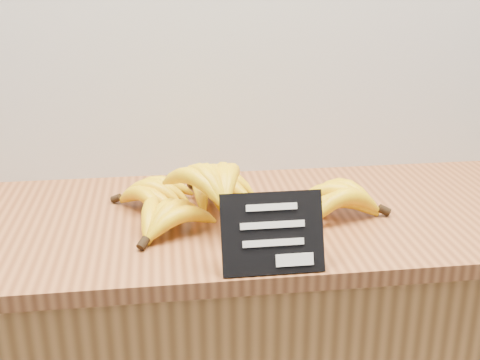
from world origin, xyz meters
name	(u,v)px	position (x,y,z in m)	size (l,w,h in m)	color
counter_top	(237,220)	(-0.02, 2.75, 0.92)	(1.40, 0.54, 0.03)	#94562D
chalkboard_sign	(273,233)	(0.01, 2.51, 0.99)	(0.17, 0.01, 0.14)	black
banana_pile	(221,196)	(-0.05, 2.74, 0.97)	(0.55, 0.32, 0.12)	yellow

